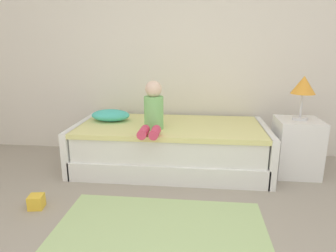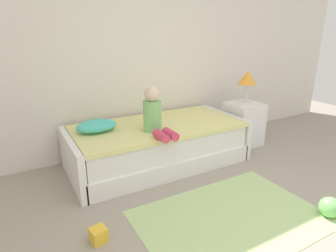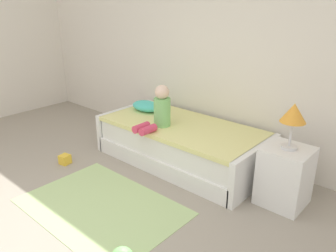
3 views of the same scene
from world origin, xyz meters
TOP-DOWN VIEW (x-y plane):
  - ground_plane at (0.00, 0.00)m, footprint 9.20×9.20m
  - wall_rear at (0.00, 2.60)m, footprint 7.20×0.10m
  - bed at (-0.13, 2.00)m, footprint 2.11×1.00m
  - nightstand at (1.22, 1.96)m, footprint 0.44×0.44m
  - table_lamp at (1.22, 1.96)m, footprint 0.24×0.24m
  - child_figure at (-0.29, 1.77)m, footprint 0.20×0.51m
  - pillow at (-0.84, 2.10)m, footprint 0.44×0.30m
  - area_rug at (-0.09, 0.70)m, footprint 1.60×1.10m
  - toy_block at (-1.18, 0.98)m, footprint 0.14×0.14m

SIDE VIEW (x-z plane):
  - ground_plane at x=0.00m, z-range 0.00..0.00m
  - area_rug at x=-0.09m, z-range 0.00..0.01m
  - toy_block at x=-1.18m, z-range 0.00..0.12m
  - bed at x=-0.13m, z-range 0.00..0.50m
  - nightstand at x=1.22m, z-range 0.00..0.60m
  - pillow at x=-0.84m, z-range 0.50..0.63m
  - child_figure at x=-0.29m, z-range 0.45..0.96m
  - table_lamp at x=1.22m, z-range 0.71..1.16m
  - wall_rear at x=0.00m, z-range 0.00..2.90m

